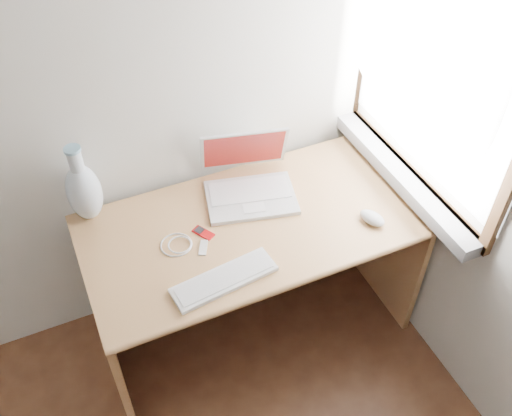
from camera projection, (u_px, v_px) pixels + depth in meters
name	position (u px, v px, depth m)	size (l,w,h in m)	color
window	(430.00, 74.00, 2.08)	(0.11, 0.99, 1.10)	silver
desk	(245.00, 243.00, 2.51)	(1.38, 0.69, 0.73)	tan
laptop	(246.00, 182.00, 2.40)	(0.42, 0.39, 0.25)	silver
external_keyboard	(224.00, 279.00, 2.09)	(0.41, 0.17, 0.02)	white
mouse	(372.00, 218.00, 2.30)	(0.07, 0.11, 0.04)	silver
ipod	(203.00, 233.00, 2.26)	(0.08, 0.10, 0.01)	#A90B0D
cable_coil	(176.00, 245.00, 2.22)	(0.13, 0.13, 0.01)	white
remote	(203.00, 248.00, 2.20)	(0.03, 0.08, 0.01)	white
vase	(84.00, 190.00, 2.23)	(0.14, 0.14, 0.35)	silver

